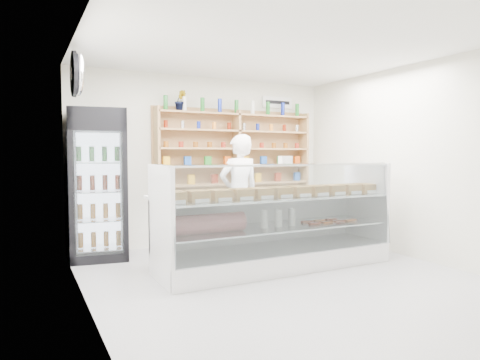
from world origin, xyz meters
TOP-DOWN VIEW (x-y plane):
  - room at (0.00, 0.00)m, footprint 5.00×5.00m
  - display_counter at (0.19, 0.57)m, footprint 3.19×0.95m
  - shop_worker at (0.15, 1.55)m, footprint 0.68×0.47m
  - drinks_cooler at (-1.81, 2.13)m, footprint 0.88×0.86m
  - wall_shelving at (0.50, 2.34)m, footprint 2.84×0.28m
  - potted_plant at (-0.50, 2.34)m, footprint 0.21×0.18m
  - security_mirror at (-2.17, 1.20)m, footprint 0.15×0.50m
  - wall_sign at (1.40, 2.47)m, footprint 0.62×0.03m

SIDE VIEW (x-z plane):
  - display_counter at x=0.19m, z-range -0.32..1.07m
  - shop_worker at x=0.15m, z-range 0.00..1.81m
  - drinks_cooler at x=-1.81m, z-range 0.00..2.15m
  - room at x=0.00m, z-range -1.10..3.90m
  - wall_shelving at x=0.50m, z-range 0.93..2.26m
  - potted_plant at x=-0.50m, z-range 2.20..2.53m
  - security_mirror at x=-2.17m, z-range 2.20..2.70m
  - wall_sign at x=1.40m, z-range 2.35..2.55m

